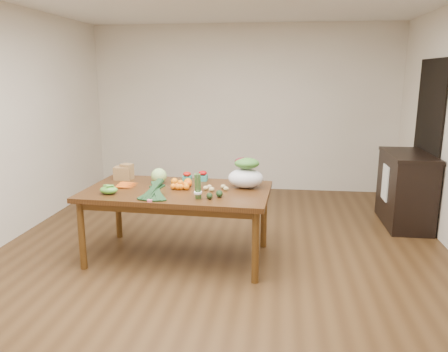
# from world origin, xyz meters

# --- Properties ---
(floor) EXTENTS (6.00, 6.00, 0.00)m
(floor) POSITION_xyz_m (0.00, 0.00, 0.00)
(floor) COLOR #4F351B
(floor) RESTS_ON ground
(room_walls) EXTENTS (5.02, 6.02, 2.70)m
(room_walls) POSITION_xyz_m (0.00, 0.00, 1.35)
(room_walls) COLOR silver
(room_walls) RESTS_ON floor
(dining_table) EXTENTS (1.94, 1.14, 0.75)m
(dining_table) POSITION_xyz_m (-0.44, 0.02, 0.38)
(dining_table) COLOR #43260F
(dining_table) RESTS_ON floor
(doorway_dark) EXTENTS (0.02, 1.00, 2.10)m
(doorway_dark) POSITION_xyz_m (2.48, 1.60, 1.05)
(doorway_dark) COLOR black
(doorway_dark) RESTS_ON floor
(cabinet) EXTENTS (0.52, 1.02, 0.94)m
(cabinet) POSITION_xyz_m (2.22, 1.41, 0.47)
(cabinet) COLOR black
(cabinet) RESTS_ON floor
(dish_towel) EXTENTS (0.02, 0.28, 0.45)m
(dish_towel) POSITION_xyz_m (1.96, 1.40, 0.55)
(dish_towel) COLOR white
(dish_towel) RESTS_ON cabinet
(paper_bag) EXTENTS (0.26, 0.22, 0.18)m
(paper_bag) POSITION_xyz_m (-1.14, 0.36, 0.84)
(paper_bag) COLOR olive
(paper_bag) RESTS_ON dining_table
(cabbage) EXTENTS (0.17, 0.17, 0.17)m
(cabbage) POSITION_xyz_m (-0.69, 0.23, 0.83)
(cabbage) COLOR #99CE77
(cabbage) RESTS_ON dining_table
(strawberry_basket_a) EXTENTS (0.10, 0.10, 0.09)m
(strawberry_basket_a) POSITION_xyz_m (-0.40, 0.36, 0.79)
(strawberry_basket_a) COLOR red
(strawberry_basket_a) RESTS_ON dining_table
(strawberry_basket_b) EXTENTS (0.10, 0.10, 0.09)m
(strawberry_basket_b) POSITION_xyz_m (-0.24, 0.42, 0.79)
(strawberry_basket_b) COLOR #BA0C0E
(strawberry_basket_b) RESTS_ON dining_table
(orange_a) EXTENTS (0.08, 0.08, 0.08)m
(orange_a) POSITION_xyz_m (-0.50, 0.18, 0.79)
(orange_a) COLOR #FF990F
(orange_a) RESTS_ON dining_table
(orange_b) EXTENTS (0.09, 0.09, 0.09)m
(orange_b) POSITION_xyz_m (-0.35, 0.15, 0.79)
(orange_b) COLOR orange
(orange_b) RESTS_ON dining_table
(orange_c) EXTENTS (0.08, 0.08, 0.08)m
(orange_c) POSITION_xyz_m (-0.34, 0.12, 0.79)
(orange_c) COLOR orange
(orange_c) RESTS_ON dining_table
(mandarin_cluster) EXTENTS (0.19, 0.19, 0.10)m
(mandarin_cluster) POSITION_xyz_m (-0.40, 0.03, 0.80)
(mandarin_cluster) COLOR orange
(mandarin_cluster) RESTS_ON dining_table
(carrots) EXTENTS (0.23, 0.25, 0.03)m
(carrots) POSITION_xyz_m (-0.99, 0.07, 0.76)
(carrots) COLOR orange
(carrots) RESTS_ON dining_table
(snap_pea_bag) EXTENTS (0.18, 0.13, 0.08)m
(snap_pea_bag) POSITION_xyz_m (-1.07, -0.25, 0.79)
(snap_pea_bag) COLOR #5CA537
(snap_pea_bag) RESTS_ON dining_table
(kale_bunch) EXTENTS (0.34, 0.41, 0.16)m
(kale_bunch) POSITION_xyz_m (-0.58, -0.36, 0.83)
(kale_bunch) COLOR black
(kale_bunch) RESTS_ON dining_table
(asparagus_bundle) EXTENTS (0.09, 0.12, 0.26)m
(asparagus_bundle) POSITION_xyz_m (-0.16, -0.32, 0.88)
(asparagus_bundle) COLOR #3E7334
(asparagus_bundle) RESTS_ON dining_table
(potato_a) EXTENTS (0.06, 0.05, 0.05)m
(potato_a) POSITION_xyz_m (-0.14, 0.01, 0.77)
(potato_a) COLOR #D6C17B
(potato_a) RESTS_ON dining_table
(potato_b) EXTENTS (0.06, 0.05, 0.05)m
(potato_b) POSITION_xyz_m (-0.07, -0.04, 0.77)
(potato_b) COLOR tan
(potato_b) RESTS_ON dining_table
(potato_c) EXTENTS (0.06, 0.05, 0.05)m
(potato_c) POSITION_xyz_m (0.03, 0.09, 0.77)
(potato_c) COLOR tan
(potato_c) RESTS_ON dining_table
(potato_d) EXTENTS (0.05, 0.04, 0.04)m
(potato_d) POSITION_xyz_m (-0.11, 0.08, 0.77)
(potato_d) COLOR #D4BB7A
(potato_d) RESTS_ON dining_table
(potato_e) EXTENTS (0.05, 0.05, 0.04)m
(potato_e) POSITION_xyz_m (0.07, 0.02, 0.77)
(potato_e) COLOR #CFC177
(potato_e) RESTS_ON dining_table
(avocado_a) EXTENTS (0.08, 0.10, 0.06)m
(avocado_a) POSITION_xyz_m (-0.05, -0.30, 0.78)
(avocado_a) COLOR black
(avocado_a) RESTS_ON dining_table
(avocado_b) EXTENTS (0.09, 0.11, 0.07)m
(avocado_b) POSITION_xyz_m (0.03, -0.22, 0.78)
(avocado_b) COLOR black
(avocado_b) RESTS_ON dining_table
(salad_bag) EXTENTS (0.38, 0.29, 0.29)m
(salad_bag) POSITION_xyz_m (0.26, 0.17, 0.89)
(salad_bag) COLOR white
(salad_bag) RESTS_ON dining_table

